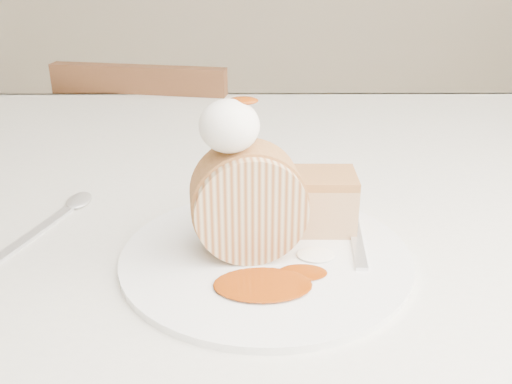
{
  "coord_description": "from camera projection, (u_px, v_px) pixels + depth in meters",
  "views": [
    {
      "loc": [
        0.03,
        -0.54,
        1.05
      ],
      "look_at": [
        0.03,
        -0.02,
        0.82
      ],
      "focal_mm": 40.0,
      "sensor_mm": 36.0,
      "label": 1
    }
  ],
  "objects": [
    {
      "name": "cake_chunk",
      "position": [
        324.0,
        204.0,
        0.63
      ],
      "size": [
        0.07,
        0.06,
        0.06
      ],
      "primitive_type": "cube",
      "rotation": [
        0.0,
        0.0,
        -0.01
      ],
      "color": "#A36C3D",
      "rests_on": "plate"
    },
    {
      "name": "fork",
      "position": [
        356.0,
        238.0,
        0.61
      ],
      "size": [
        0.04,
        0.18,
        0.0
      ],
      "primitive_type": "cube",
      "rotation": [
        0.0,
        0.0,
        -0.08
      ],
      "color": "silver",
      "rests_on": "plate"
    },
    {
      "name": "caramel_drizzle",
      "position": [
        243.0,
        94.0,
        0.53
      ],
      "size": [
        0.03,
        0.02,
        0.01
      ],
      "primitive_type": "ellipsoid",
      "color": "#843005",
      "rests_on": "whipped_cream"
    },
    {
      "name": "whipped_cream",
      "position": [
        229.0,
        126.0,
        0.53
      ],
      "size": [
        0.06,
        0.06,
        0.05
      ],
      "primitive_type": "ellipsoid",
      "color": "white",
      "rests_on": "roulade_slice"
    },
    {
      "name": "plate",
      "position": [
        266.0,
        256.0,
        0.59
      ],
      "size": [
        0.3,
        0.3,
        0.01
      ],
      "primitive_type": "cylinder",
      "rotation": [
        0.0,
        0.0,
        -0.01
      ],
      "color": "white",
      "rests_on": "table"
    },
    {
      "name": "chair_far",
      "position": [
        162.0,
        197.0,
        1.42
      ],
      "size": [
        0.44,
        0.44,
        0.81
      ],
      "rotation": [
        0.0,
        0.0,
        2.96
      ],
      "color": "brown",
      "rests_on": "ground"
    },
    {
      "name": "caramel_pool",
      "position": [
        263.0,
        284.0,
        0.53
      ],
      "size": [
        0.09,
        0.06,
        0.0
      ],
      "primitive_type": null,
      "rotation": [
        0.0,
        0.0,
        -0.01
      ],
      "color": "#843005",
      "rests_on": "plate"
    },
    {
      "name": "roulade_slice",
      "position": [
        249.0,
        203.0,
        0.57
      ],
      "size": [
        0.12,
        0.07,
        0.11
      ],
      "primitive_type": "cylinder",
      "rotation": [
        1.57,
        0.0,
        0.13
      ],
      "color": "#CAB68C",
      "rests_on": "plate"
    },
    {
      "name": "table",
      "position": [
        232.0,
        230.0,
        0.84
      ],
      "size": [
        1.4,
        0.9,
        0.75
      ],
      "color": "silver",
      "rests_on": "ground"
    },
    {
      "name": "spoon",
      "position": [
        33.0,
        235.0,
        0.63
      ],
      "size": [
        0.08,
        0.17,
        0.0
      ],
      "primitive_type": "cube",
      "rotation": [
        0.0,
        0.0,
        -0.31
      ],
      "color": "silver",
      "rests_on": "table"
    }
  ]
}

